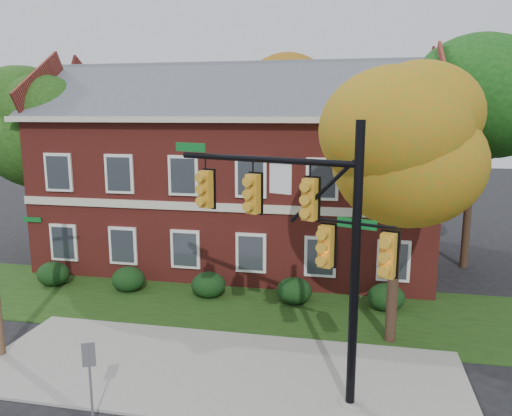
% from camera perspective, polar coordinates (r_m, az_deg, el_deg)
% --- Properties ---
extents(ground, '(120.00, 120.00, 0.00)m').
position_cam_1_polar(ground, '(14.44, -5.47, -20.06)').
color(ground, black).
rests_on(ground, ground).
extents(sidewalk, '(14.00, 5.00, 0.08)m').
position_cam_1_polar(sidewalk, '(15.25, -4.33, -18.06)').
color(sidewalk, gray).
rests_on(sidewalk, ground).
extents(grass_strip, '(30.00, 6.00, 0.04)m').
position_cam_1_polar(grass_strip, '(19.65, -0.32, -11.21)').
color(grass_strip, '#193811').
rests_on(grass_strip, ground).
extents(apartment_building, '(18.80, 8.80, 9.74)m').
position_cam_1_polar(apartment_building, '(24.57, -2.09, 5.22)').
color(apartment_building, maroon).
rests_on(apartment_building, ground).
extents(hedge_far_left, '(1.40, 1.26, 1.05)m').
position_cam_1_polar(hedge_far_left, '(23.49, -22.16, -6.99)').
color(hedge_far_left, black).
rests_on(hedge_far_left, ground).
extents(hedge_left, '(1.40, 1.26, 1.05)m').
position_cam_1_polar(hedge_left, '(21.80, -14.38, -7.88)').
color(hedge_left, black).
rests_on(hedge_left, ground).
extents(hedge_center, '(1.40, 1.26, 1.05)m').
position_cam_1_polar(hedge_center, '(20.57, -5.45, -8.73)').
color(hedge_center, black).
rests_on(hedge_center, ground).
extents(hedge_right, '(1.40, 1.26, 1.05)m').
position_cam_1_polar(hedge_right, '(19.88, 4.39, -9.41)').
color(hedge_right, black).
rests_on(hedge_right, ground).
extents(hedge_far_right, '(1.40, 1.26, 1.05)m').
position_cam_1_polar(hedge_far_right, '(19.80, 14.64, -9.83)').
color(hedge_far_right, black).
rests_on(hedge_far_right, ground).
extents(tree_near_right, '(4.50, 4.25, 8.58)m').
position_cam_1_polar(tree_near_right, '(15.78, 17.08, 7.72)').
color(tree_near_right, black).
rests_on(tree_near_right, ground).
extents(tree_left_rear, '(5.40, 5.10, 8.88)m').
position_cam_1_polar(tree_left_rear, '(27.42, -23.12, 8.50)').
color(tree_left_rear, black).
rests_on(tree_left_rear, ground).
extents(tree_right_rear, '(6.30, 5.95, 10.62)m').
position_cam_1_polar(tree_right_rear, '(25.27, 24.75, 11.53)').
color(tree_right_rear, black).
rests_on(tree_right_rear, ground).
extents(tree_far_rear, '(6.84, 6.46, 11.52)m').
position_cam_1_polar(tree_far_rear, '(31.95, 3.64, 13.44)').
color(tree_far_rear, black).
rests_on(tree_far_rear, ground).
extents(traffic_signal, '(6.16, 2.37, 7.25)m').
position_cam_1_polar(traffic_signal, '(12.63, 5.84, -2.51)').
color(traffic_signal, gray).
rests_on(traffic_signal, ground).
extents(sign_post, '(0.30, 0.16, 2.13)m').
position_cam_1_polar(sign_post, '(12.95, -18.48, -17.14)').
color(sign_post, slate).
rests_on(sign_post, ground).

